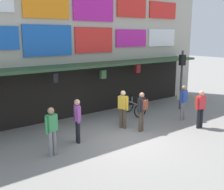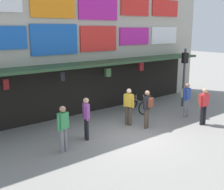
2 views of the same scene
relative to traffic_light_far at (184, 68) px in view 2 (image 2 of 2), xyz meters
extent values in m
plane|color=gray|center=(-5.31, -1.68, -2.14)|extent=(80.00, 80.00, 0.00)
cube|color=#B2AD9E|center=(-5.31, 2.92, 1.86)|extent=(18.00, 1.20, 8.00)
cube|color=#2D4C2D|center=(-5.31, 1.62, 0.46)|extent=(15.30, 1.40, 0.12)
cube|color=orange|center=(-6.54, 2.27, 3.17)|extent=(2.15, 0.08, 1.22)
cube|color=#B71E93|center=(-4.08, 2.27, 3.19)|extent=(2.33, 0.08, 1.33)
cube|color=red|center=(-1.62, 2.27, 3.28)|extent=(2.04, 0.08, 0.99)
cube|color=red|center=(0.84, 2.27, 3.29)|extent=(2.22, 0.08, 0.94)
cube|color=blue|center=(-6.54, 2.27, 1.61)|extent=(2.32, 0.08, 1.37)
cube|color=red|center=(-4.08, 2.27, 1.61)|extent=(2.21, 0.08, 1.24)
cube|color=#B71E93|center=(-1.62, 2.27, 1.69)|extent=(2.16, 0.08, 0.93)
cube|color=white|center=(0.84, 2.27, 1.70)|extent=(2.21, 0.08, 1.01)
cylinder|color=black|center=(-9.00, 1.89, 0.26)|extent=(0.02, 0.02, 0.28)
cube|color=maroon|center=(-9.00, 1.89, -0.09)|extent=(0.22, 0.13, 0.41)
cylinder|color=black|center=(-6.59, 1.64, 0.31)|extent=(0.02, 0.02, 0.18)
cube|color=#232328|center=(-6.59, 1.64, 0.01)|extent=(0.21, 0.13, 0.41)
cylinder|color=black|center=(-4.03, 1.62, 0.28)|extent=(0.02, 0.02, 0.24)
cube|color=#477042|center=(-4.03, 1.62, -0.04)|extent=(0.29, 0.18, 0.41)
cylinder|color=black|center=(-1.63, 1.72, 0.34)|extent=(0.02, 0.02, 0.13)
cube|color=maroon|center=(-1.63, 1.72, 0.05)|extent=(0.29, 0.17, 0.44)
cube|color=black|center=(-5.31, 2.30, -0.89)|extent=(15.30, 0.04, 2.50)
cylinder|color=#38383D|center=(0.00, -0.01, -0.54)|extent=(0.12, 0.12, 3.20)
cube|color=black|center=(0.00, -0.01, 0.56)|extent=(0.33, 0.30, 0.56)
sphere|color=red|center=(0.03, 0.12, 0.69)|extent=(0.15, 0.15, 0.15)
sphere|color=black|center=(0.03, 0.12, 0.43)|extent=(0.15, 0.15, 0.15)
torus|color=black|center=(-2.83, 0.16, -1.78)|extent=(0.72, 0.15, 0.72)
torus|color=black|center=(-2.69, 1.25, -1.78)|extent=(0.72, 0.15, 0.72)
cylinder|color=#A3998E|center=(-2.76, 0.71, -1.53)|extent=(0.18, 0.99, 0.05)
cylinder|color=#A3998E|center=(-2.74, 0.87, -1.36)|extent=(0.04, 0.04, 0.35)
cube|color=black|center=(-2.74, 0.87, -1.17)|extent=(0.13, 0.21, 0.06)
cylinder|color=#A3998E|center=(-2.82, 0.25, -1.36)|extent=(0.04, 0.04, 0.50)
cylinder|color=black|center=(-2.82, 0.25, -1.11)|extent=(0.44, 0.09, 0.04)
cylinder|color=black|center=(-6.85, -0.65, -1.70)|extent=(0.14, 0.14, 0.88)
cylinder|color=black|center=(-6.92, -0.82, -1.70)|extent=(0.14, 0.14, 0.88)
cube|color=#9E4CA8|center=(-6.88, -0.73, -0.98)|extent=(0.34, 0.42, 0.56)
sphere|color=tan|center=(-6.88, -0.73, -0.57)|extent=(0.22, 0.22, 0.22)
cylinder|color=#9E4CA8|center=(-6.80, -0.53, -1.03)|extent=(0.09, 0.09, 0.56)
cylinder|color=#9E4CA8|center=(-6.96, -0.94, -1.03)|extent=(0.09, 0.09, 0.56)
cylinder|color=gray|center=(-8.06, -1.19, -1.70)|extent=(0.14, 0.14, 0.88)
cylinder|color=gray|center=(-8.23, -1.24, -1.70)|extent=(0.14, 0.14, 0.88)
cube|color=#388E51|center=(-8.14, -1.21, -0.98)|extent=(0.41, 0.32, 0.56)
sphere|color=#A87A5B|center=(-8.14, -1.21, -0.57)|extent=(0.22, 0.22, 0.22)
cylinder|color=#388E51|center=(-7.93, -1.15, -1.03)|extent=(0.09, 0.09, 0.56)
cylinder|color=#388E51|center=(-8.35, -1.28, -1.03)|extent=(0.09, 0.09, 0.56)
cylinder|color=gray|center=(-1.36, -1.32, -1.70)|extent=(0.14, 0.14, 0.88)
cylinder|color=gray|center=(-1.54, -1.35, -1.70)|extent=(0.14, 0.14, 0.88)
cube|color=#28479E|center=(-1.45, -1.33, -0.98)|extent=(0.39, 0.27, 0.56)
sphere|color=#A87A5B|center=(-1.45, -1.33, -0.57)|extent=(0.22, 0.22, 0.22)
cylinder|color=#28479E|center=(-1.23, -1.30, -1.03)|extent=(0.09, 0.09, 0.56)
cylinder|color=#28479E|center=(-1.67, -1.37, -1.03)|extent=(0.09, 0.09, 0.56)
cube|color=tan|center=(-1.47, -1.18, -0.96)|extent=(0.30, 0.20, 0.40)
cylinder|color=brown|center=(-4.46, -0.60, -1.70)|extent=(0.14, 0.14, 0.88)
cylinder|color=brown|center=(-4.52, -0.43, -1.70)|extent=(0.14, 0.14, 0.88)
cube|color=gold|center=(-4.49, -0.51, -0.98)|extent=(0.33, 0.41, 0.56)
sphere|color=beige|center=(-4.49, -0.51, -0.57)|extent=(0.22, 0.22, 0.22)
cylinder|color=gold|center=(-4.42, -0.72, -1.03)|extent=(0.09, 0.09, 0.56)
cylinder|color=gold|center=(-4.56, -0.30, -1.03)|extent=(0.09, 0.09, 0.56)
cube|color=#2D5693|center=(-4.34, -0.46, -0.96)|extent=(0.24, 0.32, 0.40)
cylinder|color=black|center=(-1.72, -2.56, -1.70)|extent=(0.14, 0.14, 0.88)
cylinder|color=black|center=(-1.90, -2.53, -1.70)|extent=(0.14, 0.14, 0.88)
cube|color=red|center=(-1.81, -2.54, -0.98)|extent=(0.39, 0.27, 0.56)
sphere|color=tan|center=(-1.81, -2.54, -0.57)|extent=(0.22, 0.22, 0.22)
cylinder|color=red|center=(-1.59, -2.57, -1.03)|extent=(0.09, 0.09, 0.56)
cylinder|color=red|center=(-2.03, -2.51, -1.03)|extent=(0.09, 0.09, 0.56)
cube|color=brown|center=(-1.79, -2.38, -0.96)|extent=(0.30, 0.20, 0.40)
cylinder|color=brown|center=(-4.21, -1.32, -1.70)|extent=(0.14, 0.14, 0.88)
cylinder|color=brown|center=(-4.05, -1.25, -1.70)|extent=(0.14, 0.14, 0.88)
cube|color=#232328|center=(-4.13, -1.28, -0.98)|extent=(0.42, 0.34, 0.56)
sphere|color=#A87A5B|center=(-4.13, -1.28, -0.57)|extent=(0.22, 0.22, 0.22)
cylinder|color=#232328|center=(-4.33, -1.37, -1.03)|extent=(0.09, 0.09, 0.56)
cylinder|color=#232328|center=(-3.93, -1.20, -1.03)|extent=(0.09, 0.09, 0.56)
cube|color=brown|center=(-4.07, -1.43, -0.96)|extent=(0.32, 0.25, 0.40)
camera|label=1|loc=(-11.73, -9.21, 1.84)|focal=43.43mm
camera|label=2|loc=(-12.50, -9.41, 2.09)|focal=44.80mm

